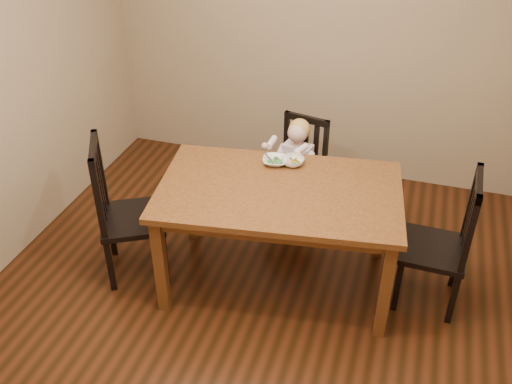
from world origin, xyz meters
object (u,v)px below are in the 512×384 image
(chair_child, at_px, (298,175))
(chair_right, at_px, (442,244))
(toddler, at_px, (296,164))
(chair_left, at_px, (125,213))
(bowl_peas, at_px, (275,161))
(dining_table, at_px, (279,200))
(bowl_veg, at_px, (293,161))

(chair_child, bearing_deg, chair_right, 162.82)
(chair_right, relative_size, toddler, 2.04)
(chair_child, relative_size, chair_right, 0.90)
(chair_left, xyz_separation_m, bowl_peas, (1.00, 0.52, 0.32))
(chair_left, distance_m, toddler, 1.43)
(dining_table, distance_m, bowl_veg, 0.36)
(bowl_veg, bearing_deg, chair_left, -154.01)
(dining_table, bearing_deg, bowl_peas, 110.77)
(bowl_peas, height_order, bowl_veg, bowl_veg)
(dining_table, distance_m, bowl_peas, 0.36)
(dining_table, bearing_deg, toddler, 94.39)
(dining_table, xyz_separation_m, chair_left, (-1.12, -0.21, -0.20))
(chair_child, relative_size, bowl_peas, 5.24)
(chair_right, height_order, bowl_veg, chair_right)
(bowl_peas, bearing_deg, dining_table, -69.23)
(chair_left, xyz_separation_m, toddler, (1.06, 0.96, 0.05))
(chair_left, height_order, chair_right, chair_left)
(chair_child, relative_size, chair_left, 0.85)
(bowl_veg, bearing_deg, chair_child, 96.80)
(dining_table, height_order, bowl_peas, bowl_peas)
(chair_left, height_order, bowl_peas, chair_left)
(toddler, bearing_deg, chair_right, 164.79)
(dining_table, distance_m, chair_child, 0.85)
(toddler, xyz_separation_m, bowl_veg, (0.07, -0.41, 0.27))
(chair_right, relative_size, bowl_peas, 5.84)
(dining_table, bearing_deg, bowl_veg, 88.81)
(dining_table, height_order, chair_right, chair_right)
(chair_left, relative_size, bowl_peas, 6.15)
(chair_right, distance_m, bowl_veg, 1.20)
(chair_child, xyz_separation_m, chair_left, (-1.07, -1.01, 0.08))
(toddler, height_order, bowl_peas, bowl_peas)
(bowl_veg, bearing_deg, toddler, 98.92)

